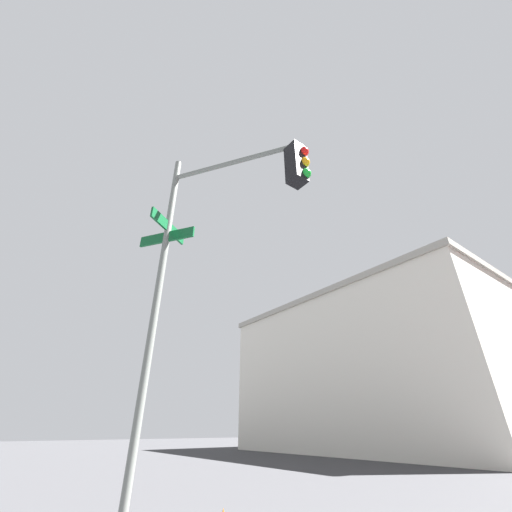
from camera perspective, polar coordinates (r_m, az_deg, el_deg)
The scene contains 2 objects.
traffic_signal_near at distance 5.40m, azimuth -6.32°, elevation 4.83°, with size 2.70×1.95×6.24m.
building_stucco at distance 30.85m, azimuth 26.00°, elevation -19.21°, with size 19.01×21.74×10.02m.
Camera 1 is at (-2.64, -8.16, 1.42)m, focal length 22.34 mm.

